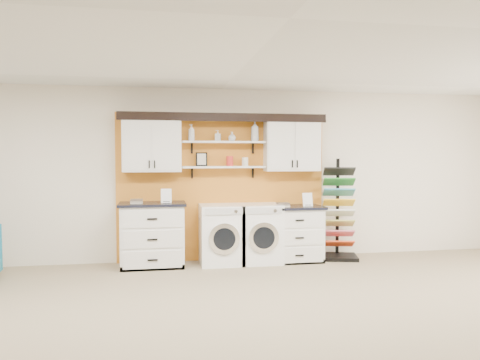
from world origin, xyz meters
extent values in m
plane|color=white|center=(0.00, 0.00, 2.80)|extent=(10.00, 10.00, 0.00)
plane|color=#F0E4CF|center=(0.00, 4.00, 1.40)|extent=(10.00, 0.00, 10.00)
cube|color=orange|center=(0.00, 3.96, 1.20)|extent=(3.40, 0.07, 2.40)
cube|color=white|center=(-1.13, 3.80, 1.88)|extent=(0.90, 0.34, 0.84)
cube|color=white|center=(-1.35, 3.62, 1.88)|extent=(0.42, 0.01, 0.78)
cube|color=white|center=(-0.91, 3.62, 1.88)|extent=(0.42, 0.01, 0.78)
cube|color=white|center=(1.13, 3.80, 1.88)|extent=(0.90, 0.34, 0.84)
cube|color=white|center=(0.91, 3.62, 1.88)|extent=(0.42, 0.01, 0.78)
cube|color=white|center=(1.35, 3.62, 1.88)|extent=(0.42, 0.01, 0.78)
cube|color=white|center=(0.00, 3.80, 1.53)|extent=(1.32, 0.28, 0.03)
cube|color=white|center=(0.00, 3.80, 1.93)|extent=(1.32, 0.28, 0.03)
cube|color=black|center=(0.00, 3.82, 2.33)|extent=(3.30, 0.40, 0.10)
cube|color=black|center=(0.00, 3.63, 2.27)|extent=(3.30, 0.04, 0.04)
cube|color=black|center=(-0.35, 3.85, 1.66)|extent=(0.18, 0.02, 0.22)
cube|color=beige|center=(-0.35, 3.84, 1.66)|extent=(0.14, 0.01, 0.18)
cylinder|color=red|center=(0.10, 3.80, 1.62)|extent=(0.11, 0.11, 0.16)
cylinder|color=silver|center=(0.35, 3.80, 1.61)|extent=(0.10, 0.10, 0.14)
cube|color=white|center=(-1.13, 3.65, 0.47)|extent=(0.95, 0.60, 0.95)
cube|color=black|center=(-1.13, 3.38, 0.04)|extent=(0.95, 0.06, 0.07)
cube|color=black|center=(-1.13, 3.65, 0.97)|extent=(1.01, 0.66, 0.04)
cube|color=white|center=(-1.13, 3.34, 0.78)|extent=(0.86, 0.02, 0.26)
cube|color=white|center=(-1.13, 3.34, 0.47)|extent=(0.86, 0.02, 0.26)
cube|color=white|center=(-1.13, 3.34, 0.17)|extent=(0.86, 0.02, 0.26)
cube|color=white|center=(1.13, 3.65, 0.43)|extent=(0.86, 0.60, 0.86)
cube|color=black|center=(1.13, 3.38, 0.03)|extent=(0.86, 0.06, 0.07)
cube|color=black|center=(1.13, 3.65, 0.88)|extent=(0.92, 0.66, 0.04)
cube|color=white|center=(1.13, 3.34, 0.71)|extent=(0.78, 0.02, 0.24)
cube|color=white|center=(1.13, 3.34, 0.43)|extent=(0.78, 0.02, 0.24)
cube|color=white|center=(1.13, 3.34, 0.15)|extent=(0.78, 0.02, 0.24)
cube|color=white|center=(-0.06, 3.65, 0.47)|extent=(0.67, 0.66, 0.94)
cube|color=silver|center=(-0.06, 3.31, 0.87)|extent=(0.57, 0.02, 0.10)
cylinder|color=silver|center=(-0.06, 3.31, 0.45)|extent=(0.47, 0.05, 0.47)
cylinder|color=black|center=(-0.06, 3.29, 0.45)|extent=(0.34, 0.03, 0.34)
cube|color=white|center=(0.55, 3.65, 0.47)|extent=(0.67, 0.66, 0.94)
cube|color=silver|center=(0.55, 3.31, 0.87)|extent=(0.57, 0.02, 0.10)
cylinder|color=silver|center=(0.55, 3.31, 0.45)|extent=(0.47, 0.05, 0.47)
cylinder|color=black|center=(0.55, 3.29, 0.45)|extent=(0.34, 0.03, 0.34)
cube|color=black|center=(1.90, 3.65, 0.03)|extent=(0.71, 0.64, 0.06)
cube|color=black|center=(1.95, 3.83, 0.86)|extent=(0.06, 0.06, 1.61)
cube|color=#F7481D|center=(1.91, 3.67, 0.25)|extent=(0.56, 0.40, 0.15)
cube|color=#C6586D|center=(1.91, 3.67, 0.42)|extent=(0.56, 0.40, 0.15)
cube|color=#A8A546|center=(1.91, 3.67, 0.59)|extent=(0.56, 0.40, 0.15)
cube|color=white|center=(1.91, 3.67, 0.77)|extent=(0.56, 0.40, 0.15)
cube|color=yellow|center=(1.91, 3.67, 0.94)|extent=(0.56, 0.40, 0.15)
cube|color=teal|center=(1.91, 3.67, 1.11)|extent=(0.56, 0.40, 0.15)
cube|color=#248426|center=(1.91, 3.67, 1.28)|extent=(0.56, 0.40, 0.15)
cube|color=black|center=(1.91, 3.67, 1.45)|extent=(0.56, 0.40, 0.15)
imported|color=silver|center=(-0.51, 3.80, 2.08)|extent=(0.14, 0.14, 0.26)
imported|color=silver|center=(-0.09, 3.80, 2.03)|extent=(0.10, 0.10, 0.17)
imported|color=silver|center=(0.14, 3.80, 2.02)|extent=(0.15, 0.15, 0.15)
imported|color=silver|center=(0.51, 3.80, 2.11)|extent=(0.15, 0.15, 0.33)
camera|label=1|loc=(-1.04, -3.63, 1.71)|focal=35.00mm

